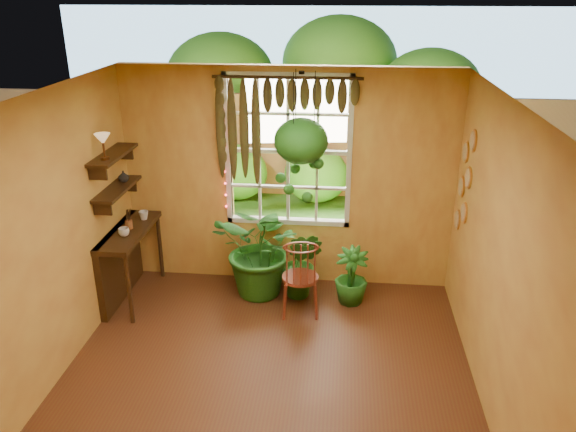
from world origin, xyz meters
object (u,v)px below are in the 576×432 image
(potted_plant_mid, at_px, (302,264))
(hanging_basket, at_px, (301,147))
(potted_plant_left, at_px, (263,249))
(windsor_chair, at_px, (300,288))
(counter_ledge, at_px, (123,256))

(potted_plant_mid, xyz_separation_m, hanging_basket, (-0.03, 0.06, 1.42))
(potted_plant_left, relative_size, hanging_basket, 0.85)
(windsor_chair, bearing_deg, counter_ledge, 170.17)
(counter_ledge, xyz_separation_m, potted_plant_left, (1.65, 0.24, 0.06))
(potted_plant_left, height_order, potted_plant_mid, potted_plant_left)
(potted_plant_mid, bearing_deg, counter_ledge, -174.26)
(windsor_chair, relative_size, potted_plant_left, 0.92)
(potted_plant_mid, height_order, hanging_basket, hanging_basket)
(counter_ledge, relative_size, hanging_basket, 0.84)
(counter_ledge, xyz_separation_m, potted_plant_mid, (2.12, 0.21, -0.11))
(counter_ledge, distance_m, hanging_basket, 2.49)
(potted_plant_left, bearing_deg, counter_ledge, -171.68)
(windsor_chair, bearing_deg, potted_plant_mid, 85.72)
(potted_plant_mid, bearing_deg, potted_plant_left, 176.57)
(counter_ledge, bearing_deg, windsor_chair, -3.88)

